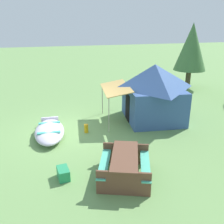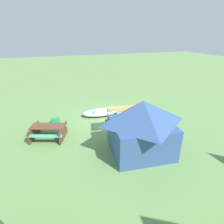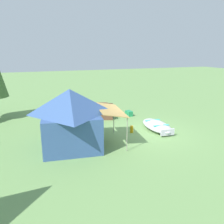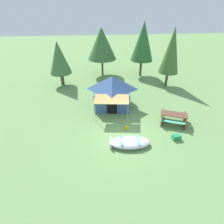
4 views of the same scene
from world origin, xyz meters
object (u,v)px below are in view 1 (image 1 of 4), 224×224
at_px(cooler_box, 63,173).
at_px(fuel_can, 86,128).
at_px(beached_rowboat, 50,131).
at_px(pine_tree_back_left, 191,47).
at_px(picnic_table, 125,163).
at_px(canvas_cabin_tent, 153,92).

bearing_deg(cooler_box, fuel_can, 157.46).
distance_m(beached_rowboat, cooler_box, 3.06).
bearing_deg(pine_tree_back_left, cooler_box, -48.48).
bearing_deg(picnic_table, pine_tree_back_left, 138.94).
bearing_deg(canvas_cabin_tent, picnic_table, -34.28).
xyz_separation_m(cooler_box, fuel_can, (-2.98, 1.24, 0.02)).
xyz_separation_m(beached_rowboat, fuel_can, (0.07, 1.48, -0.04)).
relative_size(canvas_cabin_tent, fuel_can, 10.90).
xyz_separation_m(beached_rowboat, cooler_box, (3.05, 0.24, -0.06)).
bearing_deg(picnic_table, cooler_box, -104.78).
height_order(canvas_cabin_tent, picnic_table, canvas_cabin_tent).
height_order(beached_rowboat, picnic_table, picnic_table).
bearing_deg(fuel_can, cooler_box, -22.54).
relative_size(beached_rowboat, canvas_cabin_tent, 0.65).
distance_m(beached_rowboat, pine_tree_back_left, 11.24).
distance_m(canvas_cabin_tent, fuel_can, 3.53).
xyz_separation_m(canvas_cabin_tent, picnic_table, (4.07, -2.77, -0.87)).
height_order(canvas_cabin_tent, cooler_box, canvas_cabin_tent).
relative_size(cooler_box, fuel_can, 1.42).
distance_m(canvas_cabin_tent, pine_tree_back_left, 6.89).
xyz_separation_m(canvas_cabin_tent, cooler_box, (3.61, -4.51, -1.18)).
relative_size(picnic_table, cooler_box, 4.27).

